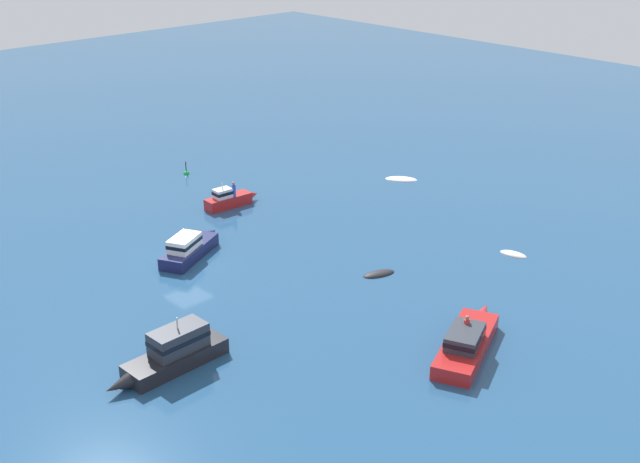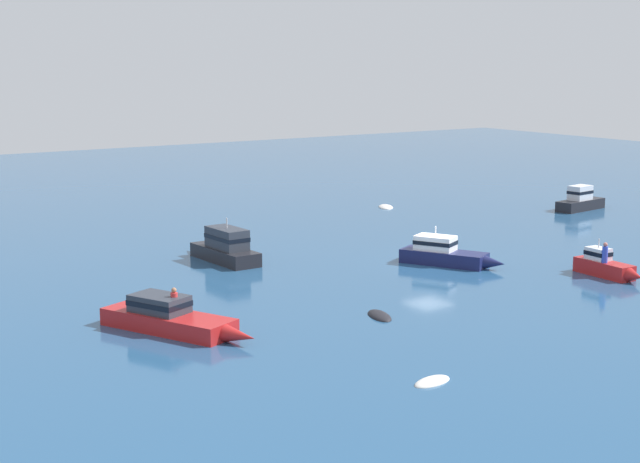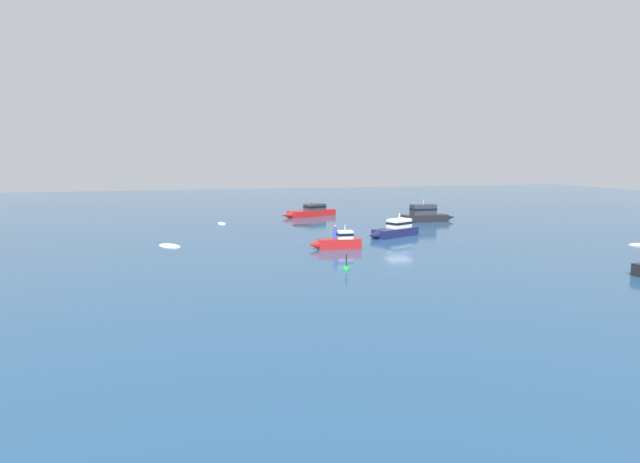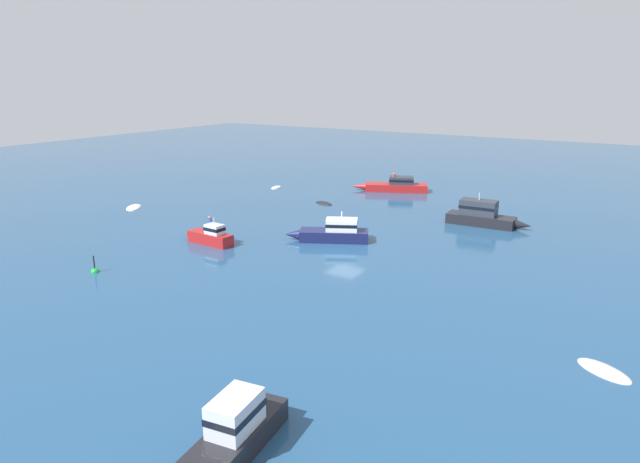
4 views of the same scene
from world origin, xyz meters
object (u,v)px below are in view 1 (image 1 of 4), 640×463
(channel_buoy, at_px, (186,174))
(skiff, at_px, (379,274))
(motor_cruiser, at_px, (467,341))
(motor_cruiser_1, at_px, (173,352))
(cabin_cruiser, at_px, (230,199))
(skiff_1, at_px, (513,255))
(tender, at_px, (401,180))
(powerboat, at_px, (190,247))

(channel_buoy, bearing_deg, skiff, 84.92)
(motor_cruiser, xyz_separation_m, motor_cruiser_1, (12.12, -9.30, 0.23))
(skiff, relative_size, cabin_cruiser, 0.51)
(motor_cruiser, height_order, motor_cruiser_1, motor_cruiser_1)
(skiff_1, distance_m, motor_cruiser_1, 24.51)
(cabin_cruiser, bearing_deg, motor_cruiser_1, -131.40)
(tender, height_order, skiff, skiff)
(motor_cruiser_1, bearing_deg, cabin_cruiser, -136.70)
(tender, xyz_separation_m, motor_cruiser_1, (29.89, 11.05, 0.85))
(motor_cruiser, relative_size, motor_cruiser_1, 1.17)
(tender, bearing_deg, motor_cruiser, 102.45)
(powerboat, relative_size, cabin_cruiser, 1.36)
(tender, relative_size, motor_cruiser, 0.36)
(powerboat, bearing_deg, channel_buoy, 29.43)
(tender, distance_m, channel_buoy, 18.25)
(channel_buoy, bearing_deg, skiff_1, 102.92)
(motor_cruiser, distance_m, motor_cruiser_1, 15.27)
(powerboat, xyz_separation_m, motor_cruiser_1, (8.25, 10.51, 0.18))
(tender, height_order, motor_cruiser, motor_cruiser)
(skiff_1, bearing_deg, motor_cruiser, -76.94)
(motor_cruiser_1, bearing_deg, skiff, 178.38)
(skiff_1, distance_m, channel_buoy, 29.29)
(powerboat, distance_m, channel_buoy, 16.89)
(cabin_cruiser, xyz_separation_m, skiff_1, (-8.37, 19.99, -0.61))
(powerboat, relative_size, motor_cruiser, 0.78)
(tender, xyz_separation_m, channel_buoy, (12.28, -13.51, 0.02))
(skiff_1, relative_size, channel_buoy, 1.46)
(motor_cruiser, height_order, channel_buoy, motor_cruiser)
(powerboat, distance_m, motor_cruiser_1, 13.36)
(powerboat, bearing_deg, tender, -25.47)
(skiff, relative_size, channel_buoy, 1.75)
(cabin_cruiser, relative_size, motor_cruiser_1, 0.67)
(skiff, xyz_separation_m, skiff_1, (-8.72, 4.11, 0.00))
(cabin_cruiser, relative_size, channel_buoy, 3.39)
(cabin_cruiser, height_order, motor_cruiser, cabin_cruiser)
(cabin_cruiser, distance_m, motor_cruiser, 25.56)
(powerboat, height_order, motor_cruiser_1, motor_cruiser_1)
(skiff_1, xyz_separation_m, motor_cruiser, (12.05, 5.30, 0.63))
(tender, xyz_separation_m, skiff, (14.45, 10.93, 0.00))
(tender, distance_m, cabin_cruiser, 14.96)
(powerboat, xyz_separation_m, motor_cruiser, (-3.86, 19.81, -0.05))
(tender, relative_size, channel_buoy, 2.15)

